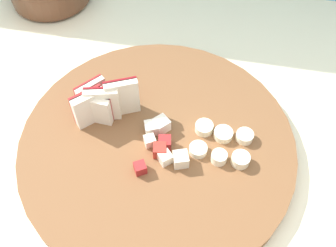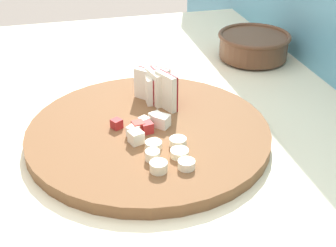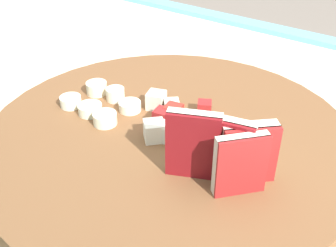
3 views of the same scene
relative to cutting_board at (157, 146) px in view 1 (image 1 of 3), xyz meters
name	(u,v)px [view 1 (image 1 of 3)]	position (x,y,z in m)	size (l,w,h in m)	color
tiled_countertop	(172,247)	(0.03, -0.01, -0.45)	(1.42, 0.85, 0.89)	beige
tile_backsplash	(206,35)	(0.03, 0.44, -0.17)	(2.40, 0.04, 1.45)	#5BA3C1
cutting_board	(157,146)	(0.00, 0.00, 0.00)	(0.42, 0.42, 0.02)	brown
apple_wedge_fan	(101,103)	(-0.09, 0.03, 0.04)	(0.09, 0.07, 0.07)	maroon
apple_dice_pile	(161,144)	(0.01, -0.01, 0.02)	(0.08, 0.10, 0.02)	white
banana_slice_rows	(222,144)	(0.10, 0.01, 0.02)	(0.09, 0.07, 0.02)	white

